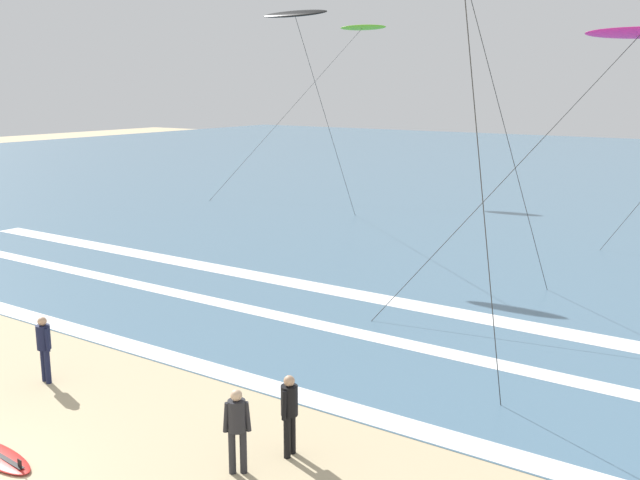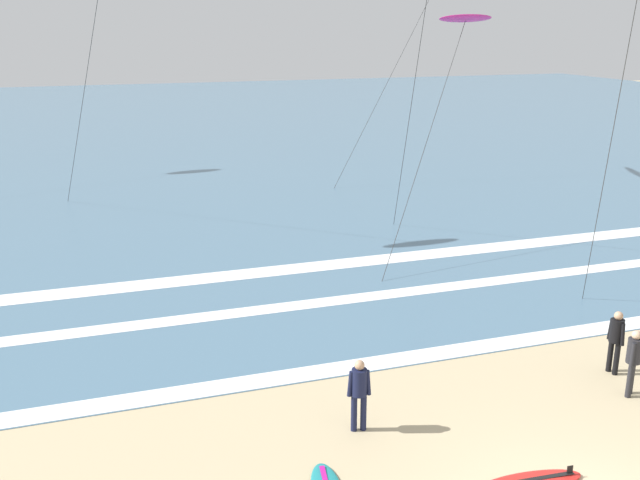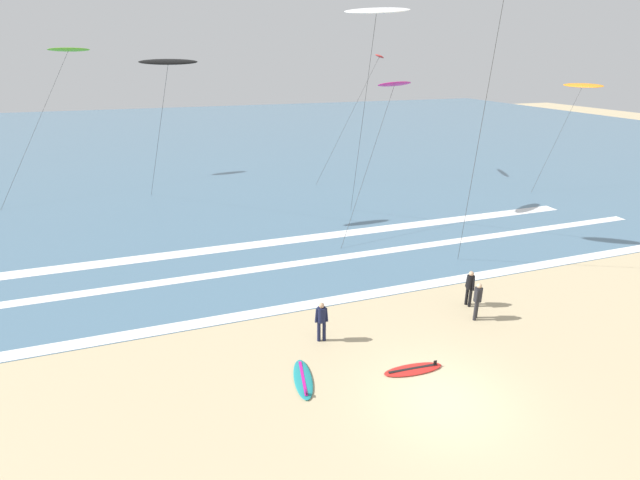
{
  "view_description": "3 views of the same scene",
  "coord_description": "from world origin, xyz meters",
  "px_view_note": "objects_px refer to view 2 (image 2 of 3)",
  "views": [
    {
      "loc": [
        11.88,
        -5.27,
        6.83
      ],
      "look_at": [
        1.89,
        9.3,
        3.07
      ],
      "focal_mm": 40.8,
      "sensor_mm": 36.0,
      "label": 1
    },
    {
      "loc": [
        -7.45,
        -8.08,
        8.17
      ],
      "look_at": [
        -1.58,
        9.54,
        2.57
      ],
      "focal_mm": 40.59,
      "sensor_mm": 36.0,
      "label": 2
    },
    {
      "loc": [
        -7.46,
        -9.84,
        9.91
      ],
      "look_at": [
        -1.45,
        7.42,
        2.77
      ],
      "focal_mm": 26.33,
      "sensor_mm": 36.0,
      "label": 3
    }
  ],
  "objects_px": {
    "surfer_left_near": "(616,336)",
    "surfer_background_far": "(359,389)",
    "surfer_foreground_main": "(633,357)",
    "kite_magenta_low_near": "(466,19)"
  },
  "relations": [
    {
      "from": "surfer_left_near",
      "to": "surfer_background_far",
      "type": "distance_m",
      "value": 6.8
    },
    {
      "from": "surfer_left_near",
      "to": "surfer_foreground_main",
      "type": "relative_size",
      "value": 1.0
    },
    {
      "from": "surfer_background_far",
      "to": "surfer_foreground_main",
      "type": "bearing_deg",
      "value": -5.15
    },
    {
      "from": "surfer_background_far",
      "to": "kite_magenta_low_near",
      "type": "relative_size",
      "value": 0.19
    },
    {
      "from": "surfer_left_near",
      "to": "surfer_background_far",
      "type": "xyz_separation_m",
      "value": [
        -6.79,
        -0.46,
        0.0
      ]
    },
    {
      "from": "surfer_foreground_main",
      "to": "surfer_background_far",
      "type": "distance_m",
      "value": 6.43
    },
    {
      "from": "surfer_foreground_main",
      "to": "kite_magenta_low_near",
      "type": "xyz_separation_m",
      "value": [
        3.3,
        14.26,
        7.33
      ]
    },
    {
      "from": "surfer_background_far",
      "to": "kite_magenta_low_near",
      "type": "distance_m",
      "value": 18.3
    },
    {
      "from": "kite_magenta_low_near",
      "to": "surfer_background_far",
      "type": "bearing_deg",
      "value": -125.32
    },
    {
      "from": "surfer_background_far",
      "to": "kite_magenta_low_near",
      "type": "height_order",
      "value": "kite_magenta_low_near"
    }
  ]
}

